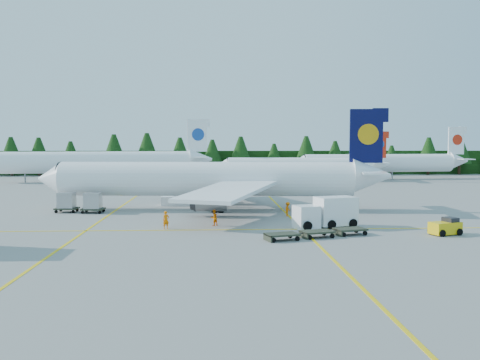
{
  "coord_description": "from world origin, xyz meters",
  "views": [
    {
      "loc": [
        -2.18,
        -55.09,
        8.07
      ],
      "look_at": [
        0.94,
        10.22,
        3.5
      ],
      "focal_mm": 40.0,
      "sensor_mm": 36.0,
      "label": 1
    }
  ],
  "objects_px": {
    "service_truck": "(325,213)",
    "baggage_tug": "(446,227)",
    "airliner_navy": "(201,180)",
    "airstairs": "(179,198)",
    "airliner_red": "(297,166)"
  },
  "relations": [
    {
      "from": "airliner_navy",
      "to": "service_truck",
      "type": "bearing_deg",
      "value": -45.34
    },
    {
      "from": "airliner_red",
      "to": "baggage_tug",
      "type": "relative_size",
      "value": 12.04
    },
    {
      "from": "service_truck",
      "to": "baggage_tug",
      "type": "height_order",
      "value": "service_truck"
    },
    {
      "from": "airliner_navy",
      "to": "airliner_red",
      "type": "height_order",
      "value": "airliner_navy"
    },
    {
      "from": "airliner_navy",
      "to": "baggage_tug",
      "type": "height_order",
      "value": "airliner_navy"
    },
    {
      "from": "airliner_navy",
      "to": "service_truck",
      "type": "relative_size",
      "value": 6.51
    },
    {
      "from": "airstairs",
      "to": "baggage_tug",
      "type": "relative_size",
      "value": 2.0
    },
    {
      "from": "airliner_navy",
      "to": "airstairs",
      "type": "relative_size",
      "value": 7.01
    },
    {
      "from": "service_truck",
      "to": "airliner_red",
      "type": "bearing_deg",
      "value": 67.12
    },
    {
      "from": "airliner_navy",
      "to": "airstairs",
      "type": "xyz_separation_m",
      "value": [
        -3.02,
        5.24,
        -2.77
      ]
    },
    {
      "from": "airliner_red",
      "to": "baggage_tug",
      "type": "height_order",
      "value": "airliner_red"
    },
    {
      "from": "service_truck",
      "to": "airliner_navy",
      "type": "bearing_deg",
      "value": 114.05
    },
    {
      "from": "airliner_red",
      "to": "airstairs",
      "type": "relative_size",
      "value": 6.02
    },
    {
      "from": "airliner_red",
      "to": "service_truck",
      "type": "relative_size",
      "value": 5.59
    },
    {
      "from": "airliner_red",
      "to": "service_truck",
      "type": "xyz_separation_m",
      "value": [
        -6.84,
        -61.51,
        -1.68
      ]
    }
  ]
}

